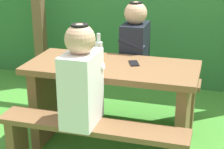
{
  "coord_description": "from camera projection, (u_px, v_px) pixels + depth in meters",
  "views": [
    {
      "loc": [
        0.8,
        -2.76,
        1.68
      ],
      "look_at": [
        0.0,
        0.0,
        0.65
      ],
      "focal_mm": 59.57,
      "sensor_mm": 36.0,
      "label": 1
    }
  ],
  "objects": [
    {
      "name": "ground_plane",
      "position": [
        112.0,
        144.0,
        3.27
      ],
      "size": [
        12.0,
        12.0,
        0.0
      ],
      "primitive_type": "plane",
      "color": "#40892F"
    },
    {
      "name": "hedge_backdrop",
      "position": [
        155.0,
        5.0,
        4.77
      ],
      "size": [
        6.4,
        0.96,
        1.83
      ],
      "primitive_type": "cube",
      "color": "#2F6F35",
      "rests_on": "ground_plane"
    },
    {
      "name": "picnic_table",
      "position": [
        112.0,
        91.0,
        3.1
      ],
      "size": [
        1.4,
        0.64,
        0.74
      ],
      "color": "brown",
      "rests_on": "ground_plane"
    },
    {
      "name": "bench_near",
      "position": [
        92.0,
        140.0,
        2.7
      ],
      "size": [
        1.4,
        0.24,
        0.45
      ],
      "color": "brown",
      "rests_on": "ground_plane"
    },
    {
      "name": "bench_far",
      "position": [
        127.0,
        89.0,
        3.63
      ],
      "size": [
        1.4,
        0.24,
        0.45
      ],
      "color": "brown",
      "rests_on": "ground_plane"
    },
    {
      "name": "person_white_shirt",
      "position": [
        81.0,
        79.0,
        2.56
      ],
      "size": [
        0.25,
        0.35,
        0.72
      ],
      "color": "white",
      "rests_on": "bench_near"
    },
    {
      "name": "person_black_coat",
      "position": [
        135.0,
        44.0,
        3.45
      ],
      "size": [
        0.25,
        0.35,
        0.72
      ],
      "color": "black",
      "rests_on": "bench_far"
    },
    {
      "name": "drinking_glass",
      "position": [
        83.0,
        54.0,
        3.15
      ],
      "size": [
        0.07,
        0.07,
        0.09
      ],
      "primitive_type": "cylinder",
      "color": "silver",
      "rests_on": "picnic_table"
    },
    {
      "name": "bottle_left",
      "position": [
        99.0,
        51.0,
        3.08
      ],
      "size": [
        0.07,
        0.07,
        0.24
      ],
      "color": "silver",
      "rests_on": "picnic_table"
    },
    {
      "name": "bottle_right",
      "position": [
        84.0,
        54.0,
        3.01
      ],
      "size": [
        0.06,
        0.06,
        0.21
      ],
      "color": "silver",
      "rests_on": "picnic_table"
    },
    {
      "name": "cell_phone",
      "position": [
        134.0,
        63.0,
        3.04
      ],
      "size": [
        0.12,
        0.16,
        0.01
      ],
      "primitive_type": "cube",
      "rotation": [
        0.0,
        0.0,
        0.39
      ],
      "color": "black",
      "rests_on": "picnic_table"
    }
  ]
}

